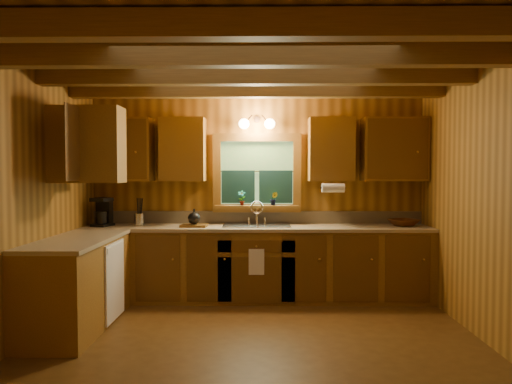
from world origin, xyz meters
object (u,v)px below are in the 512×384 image
at_px(coffee_maker, 103,212).
at_px(wicker_basket, 403,223).
at_px(cutting_board, 194,226).
at_px(sink, 257,230).

distance_m(coffee_maker, wicker_basket, 3.68).
bearing_deg(cutting_board, sink, 9.69).
bearing_deg(coffee_maker, wicker_basket, 17.11).
relative_size(sink, wicker_basket, 2.42).
xyz_separation_m(sink, wicker_basket, (1.80, 0.02, 0.09)).
bearing_deg(cutting_board, wicker_basket, 5.66).
xyz_separation_m(coffee_maker, cutting_board, (1.13, -0.08, -0.16)).
height_order(sink, coffee_maker, coffee_maker).
relative_size(cutting_board, wicker_basket, 0.92).
bearing_deg(wicker_basket, coffee_maker, -179.52).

